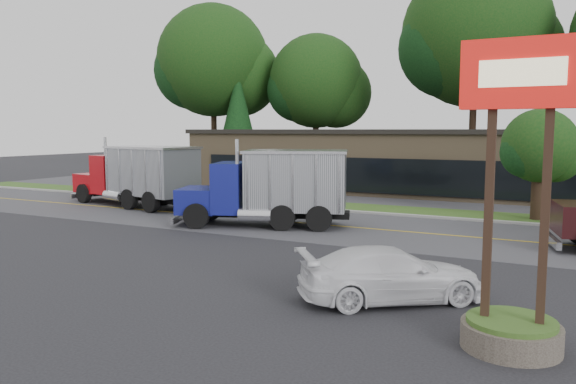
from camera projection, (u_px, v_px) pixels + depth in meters
name	position (u px, v px, depth m)	size (l,w,h in m)	color
ground	(167.00, 264.00, 17.92)	(140.00, 140.00, 0.00)	#2D2D32
road	(292.00, 223.00, 25.89)	(60.00, 8.00, 0.02)	#545458
center_line	(292.00, 223.00, 25.89)	(60.00, 0.12, 0.01)	gold
curb	(328.00, 211.00, 29.62)	(60.00, 0.30, 0.12)	#9E9E99
grass_verge	(340.00, 207.00, 31.21)	(60.00, 3.40, 0.03)	#2A4D1A
far_parking	(369.00, 197.00, 35.64)	(60.00, 7.00, 0.02)	#545458
strip_mall	(424.00, 162.00, 39.84)	(32.00, 12.00, 4.00)	#877153
bilo_sign	(515.00, 247.00, 10.76)	(2.20, 1.90, 5.95)	#6B6054
tree_far_a	(215.00, 66.00, 54.17)	(11.41, 10.74, 16.27)	#382619
tree_far_b	(318.00, 86.00, 51.67)	(9.13, 8.59, 13.02)	#382619
tree_far_c	(478.00, 41.00, 45.05)	(12.48, 11.75, 17.80)	#382619
evergreen_left	(238.00, 118.00, 51.11)	(4.30, 4.30, 9.78)	#382619
tree_verge	(541.00, 150.00, 26.36)	(3.69, 3.47, 5.26)	#382619
dump_truck_red	(139.00, 174.00, 31.14)	(9.06, 4.27, 3.36)	black
dump_truck_blue	(273.00, 186.00, 24.75)	(7.84, 4.83, 3.36)	black
rally_car	(391.00, 274.00, 13.99)	(1.88, 4.64, 1.35)	white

